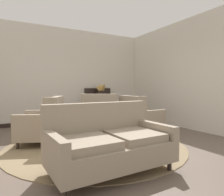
{
  "coord_description": "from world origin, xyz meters",
  "views": [
    {
      "loc": [
        -1.65,
        -3.39,
        1.14
      ],
      "look_at": [
        0.37,
        0.32,
        0.94
      ],
      "focal_mm": 32.76,
      "sensor_mm": 36.0,
      "label": 1
    }
  ],
  "objects_px": {
    "armchair_foreground_right": "(139,119)",
    "gramophone": "(102,88)",
    "sideboard": "(100,106)",
    "settee": "(109,143)",
    "armchair_beside_settee": "(44,124)",
    "porcelain_vase": "(98,117)",
    "side_table": "(139,113)",
    "coffee_table": "(101,127)",
    "armchair_near_window": "(100,116)"
  },
  "relations": [
    {
      "from": "armchair_foreground_right",
      "to": "sideboard",
      "type": "distance_m",
      "value": 2.42
    },
    {
      "from": "side_table",
      "to": "coffee_table",
      "type": "bearing_deg",
      "value": -149.14
    },
    {
      "from": "porcelain_vase",
      "to": "armchair_foreground_right",
      "type": "relative_size",
      "value": 0.32
    },
    {
      "from": "porcelain_vase",
      "to": "armchair_near_window",
      "type": "bearing_deg",
      "value": 62.68
    },
    {
      "from": "settee",
      "to": "armchair_beside_settee",
      "type": "xyz_separation_m",
      "value": [
        -0.52,
        1.86,
        0.03
      ]
    },
    {
      "from": "coffee_table",
      "to": "sideboard",
      "type": "distance_m",
      "value": 2.94
    },
    {
      "from": "porcelain_vase",
      "to": "side_table",
      "type": "bearing_deg",
      "value": 28.83
    },
    {
      "from": "coffee_table",
      "to": "armchair_foreground_right",
      "type": "bearing_deg",
      "value": 12.16
    },
    {
      "from": "porcelain_vase",
      "to": "settee",
      "type": "xyz_separation_m",
      "value": [
        -0.41,
        -1.28,
        -0.18
      ]
    },
    {
      "from": "porcelain_vase",
      "to": "armchair_near_window",
      "type": "relative_size",
      "value": 0.26
    },
    {
      "from": "armchair_near_window",
      "to": "gramophone",
      "type": "height_order",
      "value": "gramophone"
    },
    {
      "from": "coffee_table",
      "to": "porcelain_vase",
      "type": "xyz_separation_m",
      "value": [
        -0.05,
        0.05,
        0.2
      ]
    },
    {
      "from": "armchair_beside_settee",
      "to": "gramophone",
      "type": "relative_size",
      "value": 2.33
    },
    {
      "from": "porcelain_vase",
      "to": "gramophone",
      "type": "relative_size",
      "value": 0.64
    },
    {
      "from": "side_table",
      "to": "settee",
      "type": "bearing_deg",
      "value": -133.8
    },
    {
      "from": "sideboard",
      "to": "gramophone",
      "type": "height_order",
      "value": "gramophone"
    },
    {
      "from": "porcelain_vase",
      "to": "gramophone",
      "type": "xyz_separation_m",
      "value": [
        1.33,
        2.53,
        0.57
      ]
    },
    {
      "from": "armchair_near_window",
      "to": "side_table",
      "type": "relative_size",
      "value": 1.57
    },
    {
      "from": "porcelain_vase",
      "to": "gramophone",
      "type": "distance_m",
      "value": 2.91
    },
    {
      "from": "armchair_beside_settee",
      "to": "sideboard",
      "type": "bearing_deg",
      "value": 156.25
    },
    {
      "from": "armchair_foreground_right",
      "to": "gramophone",
      "type": "distance_m",
      "value": 2.45
    },
    {
      "from": "armchair_beside_settee",
      "to": "side_table",
      "type": "xyz_separation_m",
      "value": [
        2.65,
        0.37,
        0.02
      ]
    },
    {
      "from": "sideboard",
      "to": "gramophone",
      "type": "relative_size",
      "value": 2.37
    },
    {
      "from": "sideboard",
      "to": "porcelain_vase",
      "type": "bearing_deg",
      "value": -116.16
    },
    {
      "from": "side_table",
      "to": "armchair_beside_settee",
      "type": "bearing_deg",
      "value": -172.14
    },
    {
      "from": "armchair_foreground_right",
      "to": "settee",
      "type": "bearing_deg",
      "value": 131.51
    },
    {
      "from": "coffee_table",
      "to": "armchair_foreground_right",
      "type": "xyz_separation_m",
      "value": [
        1.12,
        0.24,
        0.05
      ]
    },
    {
      "from": "porcelain_vase",
      "to": "gramophone",
      "type": "bearing_deg",
      "value": 62.27
    },
    {
      "from": "armchair_near_window",
      "to": "armchair_beside_settee",
      "type": "height_order",
      "value": "armchair_near_window"
    },
    {
      "from": "gramophone",
      "to": "porcelain_vase",
      "type": "bearing_deg",
      "value": -117.73
    },
    {
      "from": "armchair_foreground_right",
      "to": "armchair_beside_settee",
      "type": "height_order",
      "value": "armchair_beside_settee"
    },
    {
      "from": "armchair_beside_settee",
      "to": "side_table",
      "type": "bearing_deg",
      "value": 121.56
    },
    {
      "from": "armchair_foreground_right",
      "to": "side_table",
      "type": "bearing_deg",
      "value": -37.13
    },
    {
      "from": "settee",
      "to": "sideboard",
      "type": "xyz_separation_m",
      "value": [
        1.7,
        3.89,
        0.13
      ]
    },
    {
      "from": "coffee_table",
      "to": "sideboard",
      "type": "relative_size",
      "value": 0.84
    },
    {
      "from": "gramophone",
      "to": "settee",
      "type": "bearing_deg",
      "value": -114.6
    },
    {
      "from": "settee",
      "to": "side_table",
      "type": "bearing_deg",
      "value": 43.84
    },
    {
      "from": "armchair_near_window",
      "to": "sideboard",
      "type": "bearing_deg",
      "value": -89.33
    },
    {
      "from": "armchair_near_window",
      "to": "gramophone",
      "type": "bearing_deg",
      "value": -91.79
    },
    {
      "from": "porcelain_vase",
      "to": "armchair_beside_settee",
      "type": "height_order",
      "value": "armchair_beside_settee"
    },
    {
      "from": "armchair_foreground_right",
      "to": "coffee_table",
      "type": "bearing_deg",
      "value": 100.87
    },
    {
      "from": "settee",
      "to": "armchair_foreground_right",
      "type": "distance_m",
      "value": 2.16
    },
    {
      "from": "armchair_foreground_right",
      "to": "side_table",
      "type": "relative_size",
      "value": 1.29
    },
    {
      "from": "coffee_table",
      "to": "gramophone",
      "type": "xyz_separation_m",
      "value": [
        1.27,
        2.58,
        0.77
      ]
    },
    {
      "from": "settee",
      "to": "coffee_table",
      "type": "bearing_deg",
      "value": 66.82
    },
    {
      "from": "armchair_beside_settee",
      "to": "sideboard",
      "type": "height_order",
      "value": "sideboard"
    },
    {
      "from": "settee",
      "to": "gramophone",
      "type": "xyz_separation_m",
      "value": [
        1.74,
        3.8,
        0.75
      ]
    },
    {
      "from": "armchair_near_window",
      "to": "armchair_beside_settee",
      "type": "relative_size",
      "value": 1.05
    },
    {
      "from": "settee",
      "to": "armchair_near_window",
      "type": "xyz_separation_m",
      "value": [
        0.89,
        2.2,
        0.03
      ]
    },
    {
      "from": "settee",
      "to": "porcelain_vase",
      "type": "bearing_deg",
      "value": 69.73
    }
  ]
}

